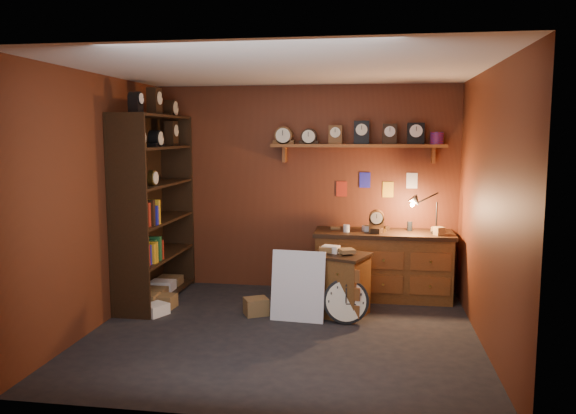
# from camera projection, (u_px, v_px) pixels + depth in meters

# --- Properties ---
(floor) EXTENTS (4.00, 4.00, 0.00)m
(floor) POSITION_uv_depth(u_px,v_px,m) (283.00, 333.00, 5.86)
(floor) COLOR black
(floor) RESTS_ON ground
(room_shell) EXTENTS (4.02, 3.62, 2.71)m
(room_shell) POSITION_uv_depth(u_px,v_px,m) (288.00, 168.00, 5.74)
(room_shell) COLOR #612C17
(room_shell) RESTS_ON ground
(shelving_unit) EXTENTS (0.47, 1.60, 2.58)m
(shelving_unit) POSITION_uv_depth(u_px,v_px,m) (152.00, 200.00, 6.93)
(shelving_unit) COLOR black
(shelving_unit) RESTS_ON ground
(workbench) EXTENTS (1.73, 0.66, 1.36)m
(workbench) POSITION_uv_depth(u_px,v_px,m) (383.00, 261.00, 7.09)
(workbench) COLOR brown
(workbench) RESTS_ON ground
(low_cabinet) EXTENTS (0.78, 0.72, 0.80)m
(low_cabinet) POSITION_uv_depth(u_px,v_px,m) (339.00, 281.00, 6.42)
(low_cabinet) COLOR brown
(low_cabinet) RESTS_ON ground
(big_round_clock) EXTENTS (0.50, 0.17, 0.50)m
(big_round_clock) POSITION_uv_depth(u_px,v_px,m) (346.00, 301.00, 6.15)
(big_round_clock) COLOR black
(big_round_clock) RESTS_ON ground
(white_panel) EXTENTS (0.61, 0.22, 0.79)m
(white_panel) POSITION_uv_depth(u_px,v_px,m) (298.00, 320.00, 6.28)
(white_panel) COLOR silver
(white_panel) RESTS_ON ground
(mini_fridge) EXTENTS (0.49, 0.51, 0.47)m
(mini_fridge) POSITION_uv_depth(u_px,v_px,m) (313.00, 278.00, 7.17)
(mini_fridge) COLOR silver
(mini_fridge) RESTS_ON ground
(floor_box_a) EXTENTS (0.28, 0.24, 0.16)m
(floor_box_a) POSITION_uv_depth(u_px,v_px,m) (165.00, 301.00, 6.72)
(floor_box_a) COLOR brown
(floor_box_a) RESTS_ON ground
(floor_box_b) EXTENTS (0.31, 0.33, 0.13)m
(floor_box_b) POSITION_uv_depth(u_px,v_px,m) (155.00, 309.00, 6.44)
(floor_box_b) COLOR white
(floor_box_b) RESTS_ON ground
(floor_box_c) EXTENTS (0.33, 0.31, 0.19)m
(floor_box_c) POSITION_uv_depth(u_px,v_px,m) (256.00, 306.00, 6.45)
(floor_box_c) COLOR brown
(floor_box_c) RESTS_ON ground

